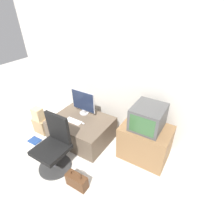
{
  "coord_description": "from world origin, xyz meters",
  "views": [
    {
      "loc": [
        1.66,
        -1.27,
        2.35
      ],
      "look_at": [
        0.37,
        0.9,
        0.7
      ],
      "focal_mm": 28.0,
      "sensor_mm": 36.0,
      "label": 1
    }
  ],
  "objects_px": {
    "book": "(35,141)",
    "mouse": "(83,124)",
    "handbag": "(77,181)",
    "crt_tv": "(148,117)",
    "cardboard_box_lower": "(41,126)",
    "main_monitor": "(83,102)",
    "office_chair": "(54,148)",
    "keyboard": "(74,121)"
  },
  "relations": [
    {
      "from": "crt_tv",
      "to": "office_chair",
      "type": "height_order",
      "value": "crt_tv"
    },
    {
      "from": "crt_tv",
      "to": "book",
      "type": "xyz_separation_m",
      "value": [
        -1.95,
        -0.77,
        -0.8
      ]
    },
    {
      "from": "cardboard_box_lower",
      "to": "crt_tv",
      "type": "bearing_deg",
      "value": 13.52
    },
    {
      "from": "main_monitor",
      "to": "keyboard",
      "type": "xyz_separation_m",
      "value": [
        0.0,
        -0.32,
        -0.24
      ]
    },
    {
      "from": "handbag",
      "to": "keyboard",
      "type": "bearing_deg",
      "value": 131.68
    },
    {
      "from": "book",
      "to": "mouse",
      "type": "bearing_deg",
      "value": 28.42
    },
    {
      "from": "main_monitor",
      "to": "crt_tv",
      "type": "xyz_separation_m",
      "value": [
        1.28,
        -0.0,
        0.12
      ]
    },
    {
      "from": "main_monitor",
      "to": "cardboard_box_lower",
      "type": "relative_size",
      "value": 1.65
    },
    {
      "from": "handbag",
      "to": "book",
      "type": "xyz_separation_m",
      "value": [
        -1.35,
        0.32,
        -0.1
      ]
    },
    {
      "from": "cardboard_box_lower",
      "to": "main_monitor",
      "type": "bearing_deg",
      "value": 32.8
    },
    {
      "from": "cardboard_box_lower",
      "to": "handbag",
      "type": "distance_m",
      "value": 1.57
    },
    {
      "from": "keyboard",
      "to": "cardboard_box_lower",
      "type": "bearing_deg",
      "value": -167.21
    },
    {
      "from": "main_monitor",
      "to": "handbag",
      "type": "distance_m",
      "value": 1.41
    },
    {
      "from": "office_chair",
      "to": "cardboard_box_lower",
      "type": "bearing_deg",
      "value": 153.55
    },
    {
      "from": "mouse",
      "to": "office_chair",
      "type": "xyz_separation_m",
      "value": [
        -0.06,
        -0.65,
        -0.08
      ]
    },
    {
      "from": "office_chair",
      "to": "main_monitor",
      "type": "bearing_deg",
      "value": 98.7
    },
    {
      "from": "mouse",
      "to": "crt_tv",
      "type": "bearing_deg",
      "value": 15.28
    },
    {
      "from": "office_chair",
      "to": "handbag",
      "type": "bearing_deg",
      "value": -14.61
    },
    {
      "from": "keyboard",
      "to": "mouse",
      "type": "distance_m",
      "value": 0.21
    },
    {
      "from": "cardboard_box_lower",
      "to": "office_chair",
      "type": "bearing_deg",
      "value": -26.45
    },
    {
      "from": "main_monitor",
      "to": "book",
      "type": "bearing_deg",
      "value": -131.02
    },
    {
      "from": "crt_tv",
      "to": "office_chair",
      "type": "distance_m",
      "value": 1.54
    },
    {
      "from": "office_chair",
      "to": "cardboard_box_lower",
      "type": "relative_size",
      "value": 2.98
    },
    {
      "from": "office_chair",
      "to": "book",
      "type": "height_order",
      "value": "office_chair"
    },
    {
      "from": "main_monitor",
      "to": "keyboard",
      "type": "relative_size",
      "value": 1.59
    },
    {
      "from": "keyboard",
      "to": "crt_tv",
      "type": "height_order",
      "value": "crt_tv"
    },
    {
      "from": "cardboard_box_lower",
      "to": "book",
      "type": "bearing_deg",
      "value": -70.95
    },
    {
      "from": "keyboard",
      "to": "office_chair",
      "type": "xyz_separation_m",
      "value": [
        0.14,
        -0.63,
        -0.07
      ]
    },
    {
      "from": "mouse",
      "to": "cardboard_box_lower",
      "type": "bearing_deg",
      "value": -168.46
    },
    {
      "from": "mouse",
      "to": "handbag",
      "type": "relative_size",
      "value": 0.16
    },
    {
      "from": "keyboard",
      "to": "crt_tv",
      "type": "distance_m",
      "value": 1.37
    },
    {
      "from": "main_monitor",
      "to": "book",
      "type": "height_order",
      "value": "main_monitor"
    },
    {
      "from": "mouse",
      "to": "book",
      "type": "xyz_separation_m",
      "value": [
        -0.88,
        -0.47,
        -0.45
      ]
    },
    {
      "from": "handbag",
      "to": "crt_tv",
      "type": "bearing_deg",
      "value": 61.18
    },
    {
      "from": "main_monitor",
      "to": "book",
      "type": "distance_m",
      "value": 1.23
    },
    {
      "from": "office_chair",
      "to": "handbag",
      "type": "relative_size",
      "value": 2.78
    },
    {
      "from": "book",
      "to": "main_monitor",
      "type": "bearing_deg",
      "value": 48.98
    },
    {
      "from": "main_monitor",
      "to": "handbag",
      "type": "bearing_deg",
      "value": -57.72
    },
    {
      "from": "mouse",
      "to": "book",
      "type": "bearing_deg",
      "value": -151.58
    },
    {
      "from": "keyboard",
      "to": "handbag",
      "type": "bearing_deg",
      "value": -48.32
    },
    {
      "from": "office_chair",
      "to": "book",
      "type": "xyz_separation_m",
      "value": [
        -0.81,
        0.18,
        -0.38
      ]
    },
    {
      "from": "mouse",
      "to": "handbag",
      "type": "bearing_deg",
      "value": -58.92
    }
  ]
}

